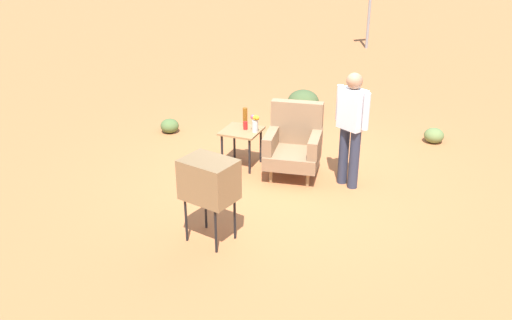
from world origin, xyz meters
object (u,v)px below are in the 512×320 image
tv_on_stand (209,180)px  person_standing (351,123)px  side_table (242,135)px  soda_can_red (245,125)px  armchair (294,143)px  flower_vase (255,123)px  road_sign (370,0)px  bottle_tall_amber (245,117)px

tv_on_stand → person_standing: bearing=60.6°
side_table → soda_can_red: (0.04, 0.05, 0.14)m
armchair → person_standing: bearing=-4.1°
tv_on_stand → flower_vase: size_ratio=3.89×
side_table → road_sign: bearing=89.6°
armchair → soda_can_red: (-0.79, 0.04, 0.15)m
side_table → flower_vase: (0.22, -0.00, 0.23)m
person_standing → soda_can_red: size_ratio=13.44×
armchair → bottle_tall_amber: 0.88m
person_standing → bottle_tall_amber: (-1.67, 0.20, -0.20)m
flower_vase → side_table: bearing=179.3°
armchair → tv_on_stand: bearing=-98.6°
road_sign → soda_can_red: bearing=-90.1°
road_sign → bottle_tall_amber: road_sign is taller
flower_vase → soda_can_red: bearing=163.2°
road_sign → soda_can_red: road_sign is taller
road_sign → tv_on_stand: bearing=-87.7°
armchair → soda_can_red: 0.80m
person_standing → road_sign: 9.19m
road_sign → soda_can_red: (-0.02, -8.94, -0.74)m
side_table → flower_vase: 0.32m
tv_on_stand → soda_can_red: bearing=102.4°
soda_can_red → person_standing: bearing=-3.4°
bottle_tall_amber → person_standing: bearing=-6.9°
road_sign → flower_vase: 9.02m
soda_can_red → flower_vase: 0.20m
person_standing → bottle_tall_amber: bearing=173.1°
flower_vase → tv_on_stand: bearing=-82.0°
tv_on_stand → person_standing: (1.15, 2.04, 0.16)m
flower_vase → person_standing: bearing=-1.7°
side_table → person_standing: (1.66, -0.05, 0.44)m
side_table → person_standing: size_ratio=0.36×
road_sign → soda_can_red: size_ratio=20.00×
armchair → flower_vase: 0.65m
side_table → tv_on_stand: (0.52, -2.09, 0.28)m
person_standing → flower_vase: bearing=178.3°
side_table → person_standing: person_standing is taller
armchair → road_sign: 9.05m
soda_can_red → armchair: bearing=-2.7°
side_table → soda_can_red: bearing=49.1°
person_standing → armchair: bearing=175.9°
armchair → road_sign: road_sign is taller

